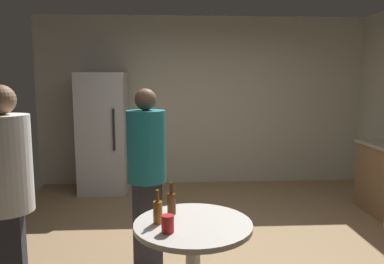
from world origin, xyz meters
name	(u,v)px	position (x,y,z in m)	size (l,w,h in m)	color
ground_plane	(224,258)	(0.00, 0.00, -0.05)	(5.20, 5.20, 0.10)	#9E7C56
wall_back	(203,101)	(0.00, 2.63, 1.35)	(5.32, 0.06, 2.70)	beige
refrigerator	(103,133)	(-1.54, 2.20, 0.90)	(0.70, 0.68, 1.80)	silver
foreground_table	(193,237)	(-0.37, -1.04, 0.63)	(0.80, 0.80, 0.73)	beige
beer_bottle_amber	(158,211)	(-0.60, -1.03, 0.82)	(0.06, 0.06, 0.23)	#8C5919
beer_bottle_brown	(172,203)	(-0.51, -0.86, 0.82)	(0.06, 0.06, 0.23)	#593314
plastic_cup_red	(168,224)	(-0.53, -1.18, 0.79)	(0.08, 0.08, 0.11)	red
person_in_white_shirt	(7,189)	(-1.60, -0.97, 0.97)	(0.41, 0.41, 1.66)	#2D2D38
person_in_teal_shirt	(147,165)	(-0.73, -0.20, 0.94)	(0.46, 0.46, 1.62)	#2D2D38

